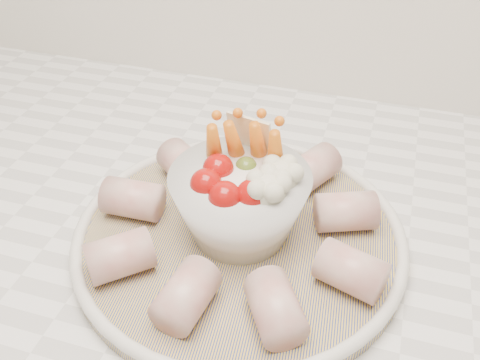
% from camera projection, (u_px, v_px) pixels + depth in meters
% --- Properties ---
extents(serving_platter, '(0.34, 0.34, 0.02)m').
position_uv_depth(serving_platter, '(239.00, 236.00, 0.52)').
color(serving_platter, navy).
rests_on(serving_platter, kitchen_counter).
extents(veggie_bowl, '(0.13, 0.13, 0.11)m').
position_uv_depth(veggie_bowl, '(241.00, 198.00, 0.49)').
color(veggie_bowl, white).
rests_on(veggie_bowl, serving_platter).
extents(cured_meat_rolls, '(0.28, 0.28, 0.04)m').
position_uv_depth(cured_meat_rolls, '(239.00, 218.00, 0.50)').
color(cured_meat_rolls, '#AF5650').
rests_on(cured_meat_rolls, serving_platter).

